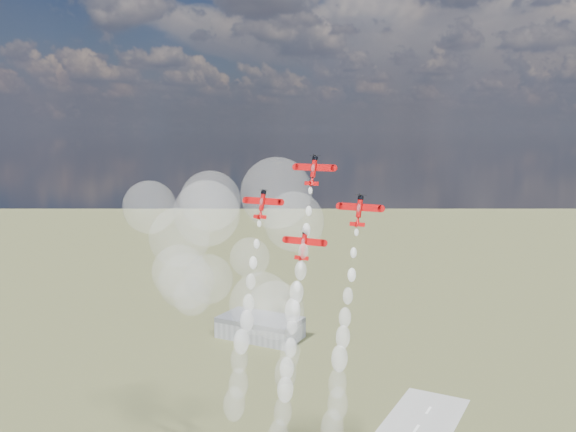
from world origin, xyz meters
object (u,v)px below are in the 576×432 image
Objects in this scene: plane_right at (359,210)px; plane_slot at (304,244)px; hangar at (260,327)px; plane_left at (262,204)px; plane_lead at (314,170)px.

plane_right is 1.00× the size of plane_slot.
plane_slot is (119.62, -180.28, 93.86)m from hangar.
hangar is 230.93m from plane_left.
plane_right is 16.82m from plane_slot.
plane_left is at bearing -59.19° from hangar.
hangar is at bearing 124.40° from plane_lead.
plane_left is at bearing -168.52° from plane_lead.
plane_left is 1.00× the size of plane_slot.
plane_right is at bearing -53.07° from hangar.
plane_lead is 1.00× the size of plane_left.
plane_lead reaches higher than plane_left.
plane_right is (133.39, -177.48, 103.09)m from hangar.
plane_left is at bearing 180.00° from plane_right.
plane_lead is at bearing -55.60° from hangar.
plane_lead is 19.29m from plane_slot.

